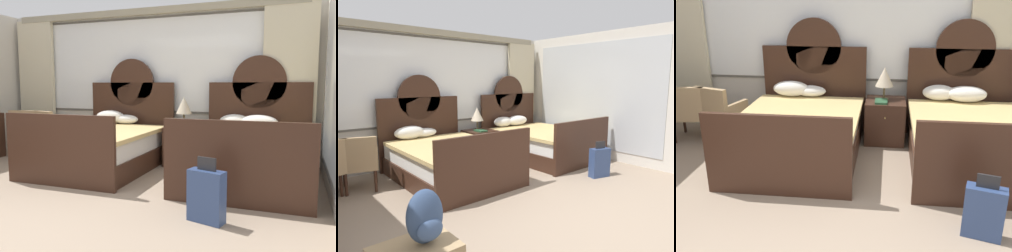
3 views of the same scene
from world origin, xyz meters
The scene contains 9 objects.
wall_back_window centered at (0.00, 3.76, 1.44)m, with size 5.97×0.22×2.70m.
bed_near_window centered at (-0.28, 2.59, 0.36)m, with size 1.64×2.23×1.79m.
bed_near_mirror centered at (2.00, 2.59, 0.37)m, with size 1.64×2.23×1.79m.
nightstand_between_beds centered at (0.87, 3.24, 0.32)m, with size 0.59×0.61×0.64m.
table_lamp_on_nightstand centered at (0.84, 3.28, 0.97)m, with size 0.27×0.27×0.48m.
book_on_nightstand centered at (0.80, 3.12, 0.65)m, with size 0.18×0.26×0.03m.
armchair_by_window_left centered at (-1.60, 2.95, 0.48)m, with size 0.70×0.70×0.86m.
armchair_by_window_centre centered at (-2.07, 2.95, 0.48)m, with size 0.66×0.66×0.86m.
suitcase_on_floor centered at (1.81, 0.94, 0.26)m, with size 0.38×0.24×0.64m.
Camera 1 is at (2.59, -2.27, 1.33)m, focal length 37.67 mm.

